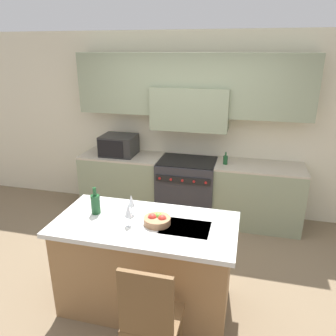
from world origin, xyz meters
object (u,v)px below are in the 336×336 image
object	(u,v)px
range_stove	(187,189)
island_chair	(150,317)
microwave	(119,145)
wine_glass_near	(128,211)
fruit_bowl	(157,220)
wine_glass_far	(131,201)
oil_bottle_on_counter	(225,160)
wine_bottle	(96,204)

from	to	relation	value
range_stove	island_chair	bearing A→B (deg)	-84.89
range_stove	island_chair	xyz separation A→B (m)	(0.24, -2.65, 0.12)
microwave	island_chair	size ratio (longest dim) A/B	0.49
wine_glass_near	fruit_bowl	distance (m)	0.28
range_stove	wine_glass_near	bearing A→B (deg)	-94.49
island_chair	wine_glass_far	distance (m)	1.08
wine_glass_near	fruit_bowl	bearing A→B (deg)	21.20
range_stove	island_chair	distance (m)	2.66
microwave	oil_bottle_on_counter	world-z (taller)	microwave
range_stove	wine_bottle	distance (m)	2.02
wine_bottle	wine_glass_near	bearing A→B (deg)	-20.58
island_chair	fruit_bowl	xyz separation A→B (m)	(-0.15, 0.74, 0.39)
range_stove	microwave	bearing A→B (deg)	179.00
island_chair	oil_bottle_on_counter	world-z (taller)	oil_bottle_on_counter
fruit_bowl	wine_glass_far	bearing A→B (deg)	159.22
island_chair	wine_glass_far	size ratio (longest dim) A/B	4.97
microwave	wine_bottle	size ratio (longest dim) A/B	1.90
range_stove	wine_glass_far	world-z (taller)	wine_glass_far
microwave	wine_bottle	xyz separation A→B (m)	(0.52, -1.87, -0.03)
wine_bottle	island_chair	bearing A→B (deg)	-45.19
wine_bottle	wine_glass_far	distance (m)	0.36
wine_bottle	wine_glass_near	distance (m)	0.42
microwave	wine_glass_far	xyz separation A→B (m)	(0.87, -1.82, 0.01)
range_stove	wine_glass_far	size ratio (longest dim) A/B	4.35
island_chair	fruit_bowl	size ratio (longest dim) A/B	4.21
wine_bottle	oil_bottle_on_counter	bearing A→B (deg)	58.91
range_stove	fruit_bowl	distance (m)	1.98
wine_bottle	wine_glass_near	size ratio (longest dim) A/B	1.28
range_stove	wine_bottle	bearing A→B (deg)	-106.55
microwave	oil_bottle_on_counter	xyz separation A→B (m)	(1.62, -0.05, -0.09)
wine_bottle	fruit_bowl	distance (m)	0.64
range_stove	microwave	size ratio (longest dim) A/B	1.79
wine_bottle	wine_glass_far	bearing A→B (deg)	8.95
fruit_bowl	range_stove	bearing A→B (deg)	92.54
microwave	wine_glass_near	size ratio (longest dim) A/B	2.43
wine_glass_far	range_stove	bearing A→B (deg)	83.58
island_chair	fruit_bowl	bearing A→B (deg)	101.64
island_chair	wine_glass_near	xyz separation A→B (m)	(-0.39, 0.65, 0.50)
island_chair	oil_bottle_on_counter	bearing A→B (deg)	83.22
wine_glass_far	oil_bottle_on_counter	size ratio (longest dim) A/B	1.22
island_chair	oil_bottle_on_counter	size ratio (longest dim) A/B	6.04
wine_bottle	fruit_bowl	bearing A→B (deg)	-4.86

